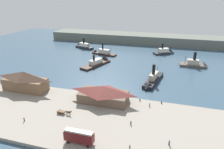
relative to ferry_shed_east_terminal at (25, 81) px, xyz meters
name	(u,v)px	position (x,y,z in m)	size (l,w,h in m)	color
ground_plane	(112,94)	(38.42, 9.68, -5.85)	(320.00, 320.00, 0.00)	#385166
quay_promenade	(95,119)	(38.42, -12.32, -5.25)	(110.00, 36.00, 1.20)	gray
seawall_edge	(110,96)	(38.42, 6.08, -5.35)	(110.00, 0.80, 1.00)	slate
ferry_shed_east_terminal	(25,81)	(0.00, 0.00, 0.00)	(20.46, 7.75, 9.14)	brown
ferry_shed_west_terminal	(103,94)	(37.68, 0.00, -1.15)	(20.11, 10.14, 6.88)	brown
street_tram	(79,136)	(38.64, -25.72, -2.10)	(8.92, 2.54, 4.38)	maroon
horse_cart	(64,112)	(26.59, -13.09, -3.72)	(5.85, 1.54, 1.87)	brown
pedestrian_at_waters_edge	(24,119)	(15.53, -20.94, -3.94)	(0.38, 0.38, 1.55)	#4C3D33
pedestrian_near_cart	(150,105)	(56.44, 1.06, -3.92)	(0.40, 0.40, 1.60)	#6B5B4C
pedestrian_standing_center	(131,123)	(51.59, -12.65, -3.94)	(0.39, 0.39, 1.56)	#232328
pedestrian_walking_west	(169,143)	(64.20, -19.20, -3.87)	(0.42, 0.42, 1.70)	#33384C
pedestrian_near_east_shed	(130,147)	(53.49, -24.19, -3.88)	(0.42, 0.42, 1.68)	#6B5B4C
mooring_post_center_east	(162,102)	(60.89, 4.78, -4.20)	(0.44, 0.44, 0.90)	black
mooring_post_west	(140,100)	(52.11, 4.48, -4.20)	(0.44, 0.44, 0.90)	black
ferry_moored_east	(99,62)	(18.90, 47.99, -4.67)	(14.36, 25.61, 9.64)	black
ferry_moored_west	(152,81)	(55.13, 26.17, -4.21)	(9.38, 24.48, 11.12)	black
ferry_near_quay	(101,53)	(12.75, 70.32, -4.42)	(21.35, 8.78, 10.71)	black
ferry_departing_north	(196,64)	(79.63, 59.94, -4.33)	(17.14, 6.70, 11.49)	#514C47
ferry_approaching_west	(165,52)	(59.84, 85.58, -4.34)	(16.66, 13.37, 9.89)	#23282D
ferry_outer_harbor	(83,46)	(-8.62, 84.12, -4.04)	(19.22, 11.00, 10.06)	#23282D
far_headland	(144,39)	(38.42, 119.68, -1.85)	(180.00, 24.00, 8.00)	#60665B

